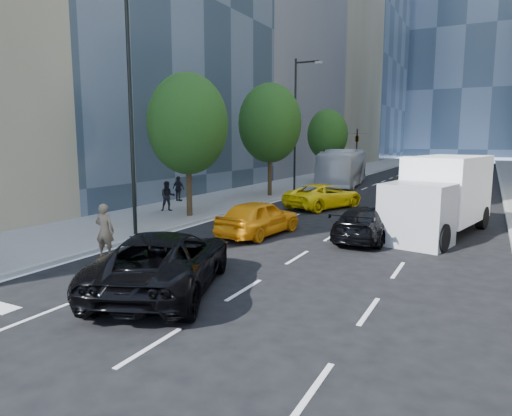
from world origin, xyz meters
The scene contains 20 objects.
ground centered at (0.00, 0.00, 0.00)m, with size 160.00×160.00×0.00m, color black.
sidewalk_left centered at (-9.00, 30.00, 0.07)m, with size 6.00×120.00×0.15m, color slate.
tower_left_end centered at (-22.00, 92.00, 30.00)m, with size 20.00×28.00×60.00m, color #31404D.
lamp_near centered at (-6.32, 4.00, 5.81)m, with size 2.13×0.22×10.00m.
lamp_far centered at (-6.32, 22.00, 5.81)m, with size 2.13×0.22×10.00m.
tree_near centered at (-7.20, 9.00, 4.97)m, with size 4.20×4.20×7.46m.
tree_mid centered at (-7.20, 19.00, 5.32)m, with size 4.50×4.50×7.99m.
tree_far centered at (-7.20, 32.00, 4.62)m, with size 3.90×3.90×6.92m.
traffic_signal centered at (-6.40, 40.00, 4.23)m, with size 2.48×0.53×5.20m.
skateboarder centered at (-4.80, 0.59, 0.94)m, with size 0.68×0.45×1.88m, color brown.
black_sedan_lincoln centered at (-0.98, -1.00, 0.84)m, with size 2.80×6.07×1.69m, color black.
black_sedan_mercedes centered at (2.52, 8.00, 0.72)m, with size 2.01×4.95×1.44m, color black.
taxi_a centered at (-1.95, 6.78, 0.79)m, with size 1.87×4.65×1.58m, color orange.
taxi_b centered at (3.21, 14.00, 0.71)m, with size 1.50×4.29×1.41m, color #FFB50D.
taxi_c centered at (-2.00, 15.80, 0.75)m, with size 2.48×5.38×1.49m, color yellow.
taxi_d centered at (1.92, 20.50, 0.79)m, with size 2.22×5.46×1.58m, color gold.
city_bus centered at (-4.80, 29.41, 1.67)m, with size 2.80×11.97×3.33m, color silver.
box_truck centered at (5.07, 10.52, 1.75)m, with size 4.11×7.57×3.43m.
pedestrian_a centered at (-9.23, 9.76, 0.99)m, with size 0.82×0.64×1.69m, color black.
pedestrian_b centered at (-11.20, 13.44, 0.97)m, with size 0.97×0.40×1.65m, color black.
Camera 1 is at (6.89, -10.80, 4.19)m, focal length 32.00 mm.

